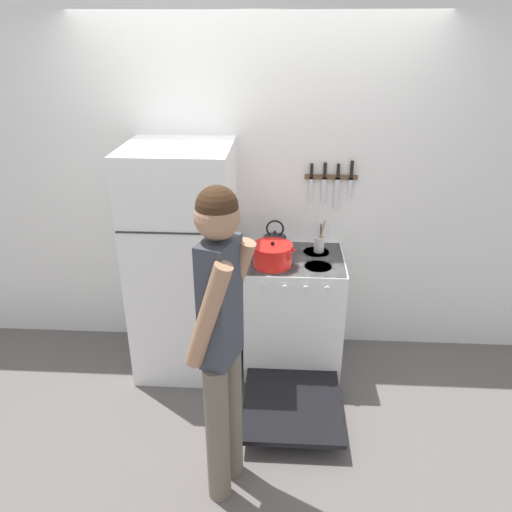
# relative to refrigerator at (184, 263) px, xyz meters

# --- Properties ---
(ground_plane) EXTENTS (14.00, 14.00, 0.00)m
(ground_plane) POSITION_rel_refrigerator_xyz_m (0.50, 0.34, -0.85)
(ground_plane) COLOR #5B5654
(wall_back) EXTENTS (10.00, 0.06, 2.55)m
(wall_back) POSITION_rel_refrigerator_xyz_m (0.50, 0.37, 0.43)
(wall_back) COLOR silver
(wall_back) RESTS_ON ground_plane
(refrigerator) EXTENTS (0.72, 0.71, 1.69)m
(refrigerator) POSITION_rel_refrigerator_xyz_m (0.00, 0.00, 0.00)
(refrigerator) COLOR white
(refrigerator) RESTS_ON ground_plane
(stove_range) EXTENTS (0.71, 1.31, 0.89)m
(stove_range) POSITION_rel_refrigerator_xyz_m (0.80, 0.00, -0.41)
(stove_range) COLOR white
(stove_range) RESTS_ON ground_plane
(dutch_oven_pot) EXTENTS (0.32, 0.28, 0.18)m
(dutch_oven_pot) POSITION_rel_refrigerator_xyz_m (0.64, -0.08, 0.12)
(dutch_oven_pot) COLOR red
(dutch_oven_pot) RESTS_ON stove_range
(tea_kettle) EXTENTS (0.21, 0.17, 0.24)m
(tea_kettle) POSITION_rel_refrigerator_xyz_m (0.65, 0.16, 0.12)
(tea_kettle) COLOR black
(tea_kettle) RESTS_ON stove_range
(utensil_jar) EXTENTS (0.08, 0.07, 0.25)m
(utensil_jar) POSITION_rel_refrigerator_xyz_m (0.97, 0.17, 0.11)
(utensil_jar) COLOR #B7BABF
(utensil_jar) RESTS_ON stove_range
(person) EXTENTS (0.36, 0.42, 1.78)m
(person) POSITION_rel_refrigerator_xyz_m (0.41, -1.14, 0.17)
(person) COLOR #6B6051
(person) RESTS_ON ground_plane
(wall_knife_strip) EXTENTS (0.38, 0.03, 0.36)m
(wall_knife_strip) POSITION_rel_refrigerator_xyz_m (1.05, 0.33, 0.56)
(wall_knife_strip) COLOR brown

